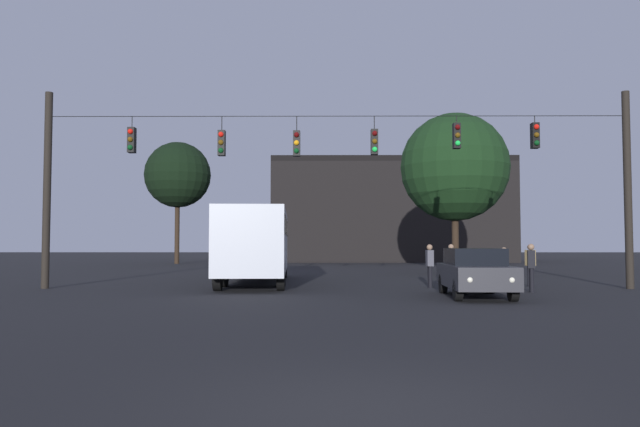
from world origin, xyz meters
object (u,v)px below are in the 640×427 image
Objects in this scene: pedestrian_trailing at (451,262)px; tree_behind_building at (455,167)px; pedestrian_near_bus at (531,265)px; pedestrian_crossing_right at (530,263)px; tree_left_silhouette at (178,175)px; city_bus at (257,239)px; pedestrian_crossing_left at (504,266)px; car_near_right at (475,271)px; pedestrian_crossing_center at (430,263)px.

tree_behind_building reaches higher than pedestrian_trailing.
pedestrian_near_bus is 4.32m from pedestrian_trailing.
tree_left_silhouette is (-20.10, 26.14, 6.39)m from pedestrian_crossing_right.
tree_left_silhouette reaches higher than pedestrian_near_bus.
city_bus reaches higher than pedestrian_crossing_left.
pedestrian_crossing_center is (-0.72, 3.97, 0.13)m from car_near_right.
pedestrian_crossing_right reaches higher than pedestrian_crossing_center.
city_bus is at bearing 169.18° from pedestrian_crossing_right.
tree_left_silhouette reaches higher than pedestrian_trailing.
city_bus is 13.78m from tree_behind_building.
pedestrian_crossing_center is 4.03m from pedestrian_crossing_right.
tree_behind_building reaches higher than car_near_right.
city_bus is at bearing 174.00° from pedestrian_trailing.
car_near_right is at bearing -61.24° from tree_left_silhouette.
tree_left_silhouette reaches higher than car_near_right.
tree_behind_building reaches higher than pedestrian_crossing_center.
tree_behind_building reaches higher than city_bus.
tree_left_silhouette reaches higher than tree_behind_building.
tree_left_silhouette is (-16.11, 26.69, 6.39)m from pedestrian_crossing_center.
pedestrian_trailing is at bearing -55.23° from tree_left_silhouette.
city_bus is at bearing -69.01° from tree_left_silhouette.
city_bus is at bearing 154.86° from pedestrian_near_bus.
pedestrian_crossing_center is 3.76m from pedestrian_near_bus.
tree_behind_building reaches higher than pedestrian_crossing_left.
pedestrian_crossing_center is 2.14m from pedestrian_trailing.
pedestrian_crossing_left is 0.15× the size of tree_left_silhouette.
pedestrian_crossing_left is at bearing 106.99° from pedestrian_near_bus.
tree_behind_building is (19.45, -15.77, -1.36)m from tree_left_silhouette.
pedestrian_near_bus reaches higher than car_near_right.
pedestrian_crossing_right is 0.18× the size of tree_behind_building.
car_near_right is 15.97m from tree_behind_building.
tree_behind_building is at bearing 86.61° from pedestrian_crossing_left.
tree_left_silhouette reaches higher than pedestrian_crossing_right.
pedestrian_trailing is at bearing 85.41° from car_near_right.
city_bus reaches higher than car_near_right.
city_bus reaches higher than pedestrian_crossing_center.
car_near_right is 3.07m from pedestrian_near_bus.
pedestrian_crossing_left is at bearing -55.40° from tree_left_silhouette.
tree_behind_building is (-0.65, 10.37, 5.03)m from pedestrian_crossing_right.
pedestrian_crossing_right is 11.54m from tree_behind_building.
pedestrian_crossing_center is 1.00× the size of pedestrian_crossing_right.
tree_behind_building is at bearing 76.73° from pedestrian_trailing.
city_bus is at bearing 159.06° from pedestrian_crossing_center.
pedestrian_near_bus reaches higher than pedestrian_trailing.
city_bus is 10.09m from pedestrian_crossing_left.
pedestrian_crossing_center is at bearing -123.65° from pedestrian_trailing.
pedestrian_crossing_left is at bearing -18.28° from city_bus.
pedestrian_trailing is (-2.81, 1.23, 0.00)m from pedestrian_crossing_right.
pedestrian_trailing reaches higher than pedestrian_crossing_right.
tree_behind_building reaches higher than pedestrian_near_bus.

